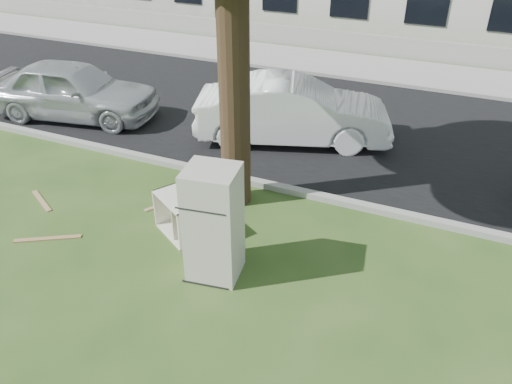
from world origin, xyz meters
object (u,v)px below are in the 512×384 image
at_px(fridge, 214,224).
at_px(car_left, 73,90).
at_px(cabinet, 181,215).
at_px(car_center, 293,111).

bearing_deg(fridge, car_left, 138.07).
xyz_separation_m(cabinet, car_left, (-5.16, 3.35, 0.37)).
relative_size(car_center, car_left, 1.03).
distance_m(cabinet, car_center, 4.33).
height_order(fridge, cabinet, fridge).
bearing_deg(cabinet, car_left, 178.08).
bearing_deg(cabinet, car_center, 115.09).
xyz_separation_m(car_center, car_left, (-5.61, -0.94, 0.00)).
xyz_separation_m(fridge, cabinet, (-1.02, 0.69, -0.55)).
bearing_deg(cabinet, fridge, -3.10).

